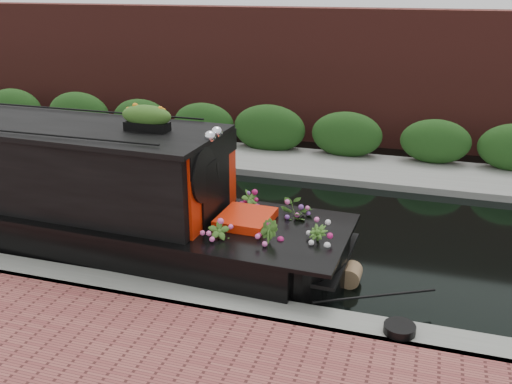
% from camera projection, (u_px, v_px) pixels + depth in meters
% --- Properties ---
extents(ground, '(80.00, 80.00, 0.00)m').
position_uv_depth(ground, '(208.00, 220.00, 12.08)').
color(ground, black).
rests_on(ground, ground).
extents(near_bank_coping, '(40.00, 0.60, 0.50)m').
position_uv_depth(near_bank_coping, '(131.00, 298.00, 9.13)').
color(near_bank_coping, gray).
rests_on(near_bank_coping, ground).
extents(far_bank_path, '(40.00, 2.40, 0.34)m').
position_uv_depth(far_bank_path, '(265.00, 163.00, 15.83)').
color(far_bank_path, gray).
rests_on(far_bank_path, ground).
extents(far_hedge, '(40.00, 1.10, 2.80)m').
position_uv_depth(far_hedge, '(274.00, 154.00, 16.63)').
color(far_hedge, '#1C4115').
rests_on(far_hedge, ground).
extents(far_brick_wall, '(40.00, 1.00, 8.00)m').
position_uv_depth(far_brick_wall, '(292.00, 136.00, 18.50)').
color(far_brick_wall, '#54221C').
rests_on(far_brick_wall, ground).
extents(narrowboat, '(13.09, 2.72, 3.05)m').
position_uv_depth(narrowboat, '(3.00, 190.00, 11.20)').
color(narrowboat, black).
rests_on(narrowboat, ground).
extents(rope_fender, '(0.34, 0.41, 0.34)m').
position_uv_depth(rope_fender, '(351.00, 275.00, 9.51)').
color(rope_fender, olive).
rests_on(rope_fender, ground).
extents(coiled_mooring_rope, '(0.44, 0.44, 0.12)m').
position_uv_depth(coiled_mooring_rope, '(400.00, 329.00, 7.81)').
color(coiled_mooring_rope, black).
rests_on(coiled_mooring_rope, near_bank_coping).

